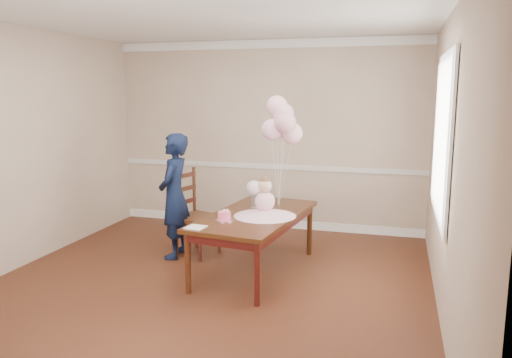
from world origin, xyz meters
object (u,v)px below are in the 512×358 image
object	(u,v)px
birthday_cake	(224,216)
dining_chair_seat	(198,218)
woman	(174,196)
dining_table_top	(255,216)

from	to	relation	value
birthday_cake	dining_chair_seat	xyz separation A→B (m)	(-0.61, 0.76, -0.25)
dining_chair_seat	woman	xyz separation A→B (m)	(-0.24, -0.13, 0.29)
birthday_cake	dining_chair_seat	world-z (taller)	birthday_cake
dining_table_top	dining_chair_seat	size ratio (longest dim) A/B	3.92
birthday_cake	woman	xyz separation A→B (m)	(-0.85, 0.62, 0.03)
dining_table_top	woman	bearing A→B (deg)	174.21
woman	dining_chair_seat	bearing A→B (deg)	113.75
birthday_cake	dining_table_top	bearing A→B (deg)	58.69
dining_table_top	birthday_cake	xyz separation A→B (m)	(-0.23, -0.37, 0.07)
woman	birthday_cake	bearing A→B (deg)	47.87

